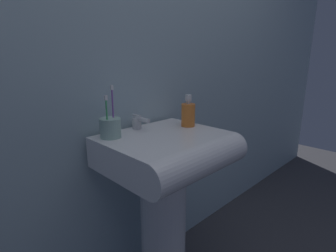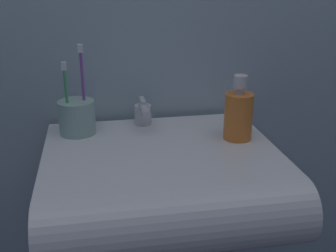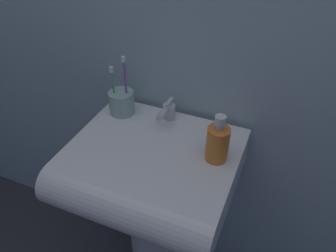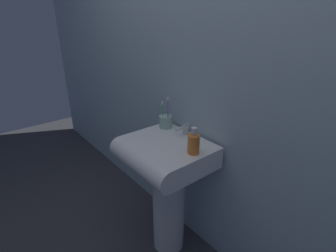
{
  "view_description": "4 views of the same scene",
  "coord_description": "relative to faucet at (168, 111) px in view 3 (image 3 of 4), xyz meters",
  "views": [
    {
      "loc": [
        -0.77,
        -0.81,
        1.18
      ],
      "look_at": [
        0.03,
        -0.0,
        0.88
      ],
      "focal_mm": 28.0,
      "sensor_mm": 36.0,
      "label": 1
    },
    {
      "loc": [
        -0.14,
        -0.89,
        1.24
      ],
      "look_at": [
        0.02,
        -0.01,
        0.9
      ],
      "focal_mm": 45.0,
      "sensor_mm": 36.0,
      "label": 2
    },
    {
      "loc": [
        0.35,
        -0.71,
        1.53
      ],
      "look_at": [
        0.04,
        0.01,
        0.93
      ],
      "focal_mm": 35.0,
      "sensor_mm": 36.0,
      "label": 3
    },
    {
      "loc": [
        1.12,
        -0.92,
        1.58
      ],
      "look_at": [
        -0.01,
        0.01,
        0.95
      ],
      "focal_mm": 28.0,
      "sensor_mm": 36.0,
      "label": 4
    }
  ],
  "objects": [
    {
      "name": "wall_back",
      "position": [
        0.02,
        0.1,
        0.32
      ],
      "size": [
        5.0,
        0.05,
        2.4
      ],
      "primitive_type": "cube",
      "color": "#9EB7C1",
      "rests_on": "ground"
    },
    {
      "name": "soap_bottle",
      "position": [
        0.21,
        -0.13,
        0.03
      ],
      "size": [
        0.07,
        0.07,
        0.16
      ],
      "color": "orange",
      "rests_on": "sink_basin"
    },
    {
      "name": "faucet",
      "position": [
        0.0,
        0.0,
        0.0
      ],
      "size": [
        0.04,
        0.12,
        0.07
      ],
      "color": "silver",
      "rests_on": "sink_basin"
    },
    {
      "name": "sink_basin",
      "position": [
        0.02,
        -0.2,
        -0.1
      ],
      "size": [
        0.53,
        0.48,
        0.14
      ],
      "color": "white",
      "rests_on": "sink_pedestal"
    },
    {
      "name": "sink_pedestal",
      "position": [
        0.02,
        -0.15,
        -0.53
      ],
      "size": [
        0.22,
        0.22,
        0.71
      ],
      "primitive_type": "cylinder",
      "color": "white",
      "rests_on": "ground"
    },
    {
      "name": "toothbrush_cup",
      "position": [
        -0.17,
        -0.02,
        0.01
      ],
      "size": [
        0.09,
        0.09,
        0.22
      ],
      "color": "#99BFB2",
      "rests_on": "sink_basin"
    }
  ]
}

